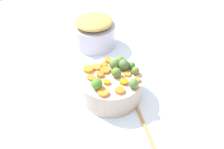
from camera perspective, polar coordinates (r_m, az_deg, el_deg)
tabletop at (r=0.98m, az=1.23°, el=-6.76°), size 2.40×2.40×0.02m
serving_bowl_carrots at (r=0.97m, az=0.00°, el=-2.62°), size 0.24×0.24×0.10m
metal_pot at (r=1.26m, az=-4.07°, el=8.99°), size 0.21×0.21×0.11m
stuffing_mound at (r=1.22m, az=-4.24°, el=12.08°), size 0.19×0.19×0.04m
carrot_slice_0 at (r=0.91m, az=2.73°, el=-1.68°), size 0.04×0.04×0.01m
carrot_slice_1 at (r=0.96m, az=-5.44°, el=1.23°), size 0.05×0.05×0.01m
carrot_slice_2 at (r=0.90m, az=-1.21°, el=-1.77°), size 0.03×0.03×0.01m
carrot_slice_3 at (r=0.94m, az=-2.74°, el=-0.05°), size 0.03×0.03×0.01m
carrot_slice_4 at (r=0.87m, az=1.78°, el=-3.68°), size 0.03×0.03×0.01m
carrot_slice_5 at (r=0.92m, az=5.75°, el=-1.20°), size 0.03×0.03×0.01m
carrot_slice_6 at (r=1.00m, az=-0.87°, el=3.26°), size 0.04×0.04×0.01m
carrot_slice_7 at (r=0.87m, az=-2.01°, el=-4.17°), size 0.05×0.05×0.01m
carrot_slice_8 at (r=0.94m, az=3.56°, el=0.09°), size 0.03×0.03×0.01m
carrot_slice_9 at (r=0.98m, az=-3.58°, el=1.75°), size 0.05×0.05×0.01m
carrot_slice_10 at (r=0.93m, az=-4.81°, el=-0.71°), size 0.03×0.03×0.01m
carrot_slice_11 at (r=0.96m, az=-1.59°, el=1.03°), size 0.05×0.05×0.01m
carrot_slice_12 at (r=0.99m, az=-1.90°, el=2.26°), size 0.03×0.03×0.01m
brussels_sprout_0 at (r=0.97m, az=4.55°, el=2.09°), size 0.03×0.03×0.03m
brussels_sprout_1 at (r=0.98m, az=1.79°, el=3.19°), size 0.04×0.04×0.04m
brussels_sprout_2 at (r=0.92m, az=1.02°, el=0.47°), size 0.04×0.04×0.04m
brussels_sprout_3 at (r=0.96m, az=0.46°, el=2.42°), size 0.04×0.04×0.04m
brussels_sprout_4 at (r=0.94m, az=5.42°, el=0.90°), size 0.03×0.03×0.03m
brussels_sprout_5 at (r=0.96m, az=2.76°, el=2.26°), size 0.04×0.04×0.04m
brussels_sprout_6 at (r=0.88m, az=-3.49°, el=-2.15°), size 0.04×0.04×0.04m
brussels_sprout_7 at (r=0.88m, az=4.99°, el=-2.11°), size 0.04×0.04×0.04m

